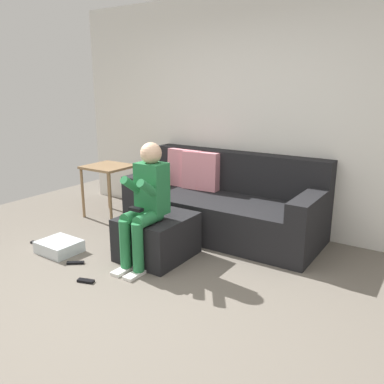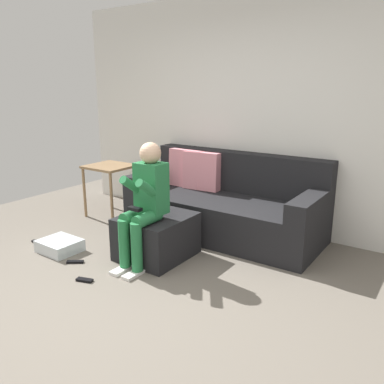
# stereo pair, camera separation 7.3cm
# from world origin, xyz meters

# --- Properties ---
(ground_plane) EXTENTS (6.77, 6.77, 0.00)m
(ground_plane) POSITION_xyz_m (0.00, 0.00, 0.00)
(ground_plane) COLOR #6B6359
(wall_back) EXTENTS (5.20, 0.10, 2.72)m
(wall_back) POSITION_xyz_m (0.00, 2.43, 1.36)
(wall_back) COLOR silver
(wall_back) RESTS_ON ground_plane
(couch_sectional) EXTENTS (2.24, 0.95, 0.92)m
(couch_sectional) POSITION_xyz_m (-0.12, 1.98, 0.34)
(couch_sectional) COLOR black
(couch_sectional) RESTS_ON ground_plane
(ottoman) EXTENTS (0.62, 0.70, 0.43)m
(ottoman) POSITION_xyz_m (-0.34, 0.99, 0.22)
(ottoman) COLOR black
(ottoman) RESTS_ON ground_plane
(person_seated) EXTENTS (0.28, 0.59, 1.18)m
(person_seated) POSITION_xyz_m (-0.32, 0.81, 0.66)
(person_seated) COLOR #26723F
(person_seated) RESTS_ON ground_plane
(storage_bin) EXTENTS (0.42, 0.36, 0.13)m
(storage_bin) POSITION_xyz_m (-1.26, 0.51, 0.06)
(storage_bin) COLOR silver
(storage_bin) RESTS_ON ground_plane
(side_table) EXTENTS (0.56, 0.53, 0.68)m
(side_table) POSITION_xyz_m (-1.68, 1.68, 0.57)
(side_table) COLOR olive
(side_table) RESTS_ON ground_plane
(remote_near_ottoman) EXTENTS (0.16, 0.10, 0.02)m
(remote_near_ottoman) POSITION_xyz_m (-0.53, 0.21, 0.01)
(remote_near_ottoman) COLOR black
(remote_near_ottoman) RESTS_ON ground_plane
(remote_by_storage_bin) EXTENTS (0.16, 0.13, 0.02)m
(remote_by_storage_bin) POSITION_xyz_m (-0.90, 0.41, 0.01)
(remote_by_storage_bin) COLOR black
(remote_by_storage_bin) RESTS_ON ground_plane
(remote_under_side_table) EXTENTS (0.16, 0.07, 0.02)m
(remote_under_side_table) POSITION_xyz_m (-1.66, 0.52, 0.01)
(remote_under_side_table) COLOR black
(remote_under_side_table) RESTS_ON ground_plane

